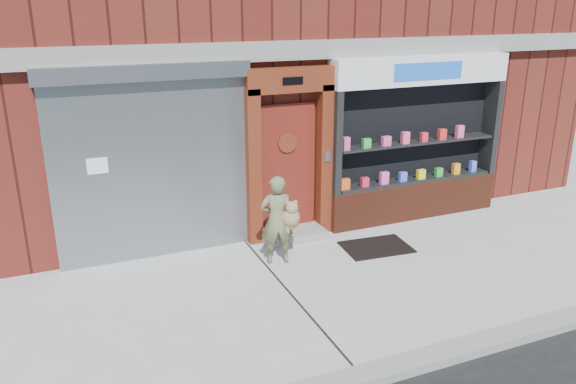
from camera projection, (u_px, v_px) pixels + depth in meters
ground at (382, 272)px, 8.49m from camera, size 80.00×80.00×0.00m
curb at (481, 344)px, 6.60m from camera, size 60.00×0.30×0.12m
shutter_bay at (151, 152)px, 8.52m from camera, size 3.10×0.30×3.04m
red_door_bay at (289, 155)px, 9.37m from camera, size 1.52×0.58×2.90m
pharmacy_bay at (415, 146)px, 10.28m from camera, size 3.50×0.41×3.00m
woman at (279, 219)px, 8.60m from camera, size 0.64×0.44×1.42m
doormat at (376, 247)px, 9.33m from camera, size 1.16×0.86×0.03m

